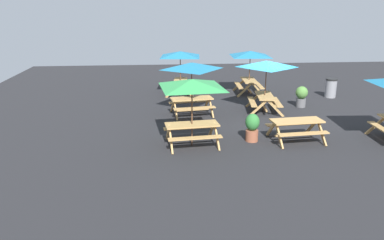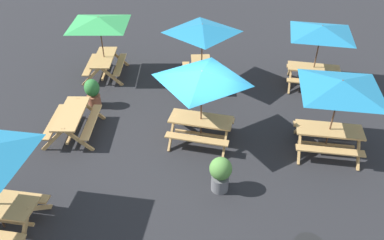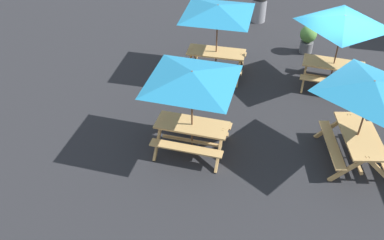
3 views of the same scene
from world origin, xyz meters
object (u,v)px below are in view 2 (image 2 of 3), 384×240
at_px(picnic_table_5, 340,91).
at_px(potted_plant_0, 93,92).
at_px(potted_plant_1, 220,173).
at_px(picnic_table_2, 202,81).
at_px(picnic_table_1, 321,35).
at_px(picnic_table_6, 202,33).
at_px(picnic_table_0, 99,25).
at_px(picnic_table_4, 72,118).

height_order(picnic_table_5, potted_plant_0, picnic_table_5).
xyz_separation_m(picnic_table_5, potted_plant_1, (2.93, 1.81, -1.44)).
height_order(picnic_table_2, picnic_table_5, same).
bearing_deg(picnic_table_5, potted_plant_1, 35.00).
relative_size(picnic_table_1, potted_plant_1, 2.86).
xyz_separation_m(picnic_table_6, potted_plant_0, (3.46, 1.83, -1.46)).
relative_size(picnic_table_5, potted_plant_0, 2.83).
distance_m(picnic_table_5, potted_plant_0, 7.58).
xyz_separation_m(picnic_table_1, picnic_table_5, (0.17, 3.69, 0.00)).
bearing_deg(picnic_table_0, picnic_table_4, -4.23).
bearing_deg(potted_plant_0, picnic_table_0, -84.19).
relative_size(picnic_table_2, picnic_table_6, 1.00).
distance_m(picnic_table_1, picnic_table_2, 5.16).
xyz_separation_m(picnic_table_0, picnic_table_2, (-3.92, 3.62, 0.00)).
bearing_deg(picnic_table_0, picnic_table_1, 83.66).
relative_size(picnic_table_2, potted_plant_0, 2.34).
relative_size(picnic_table_4, picnic_table_5, 0.68).
bearing_deg(picnic_table_2, potted_plant_0, -14.03).
relative_size(picnic_table_5, picnic_table_6, 1.21).
bearing_deg(picnic_table_0, potted_plant_0, -0.03).
bearing_deg(potted_plant_0, potted_plant_1, 141.71).
distance_m(picnic_table_6, potted_plant_1, 5.52).
distance_m(picnic_table_1, potted_plant_1, 6.47).
bearing_deg(potted_plant_0, picnic_table_1, -164.41).
bearing_deg(potted_plant_1, picnic_table_5, -148.33).
relative_size(picnic_table_0, picnic_table_6, 1.20).
bearing_deg(picnic_table_4, picnic_table_5, 84.67).
height_order(picnic_table_4, potted_plant_1, potted_plant_1).
xyz_separation_m(picnic_table_4, potted_plant_0, (-0.11, -1.55, -0.04)).
relative_size(picnic_table_2, picnic_table_4, 1.22).
xyz_separation_m(picnic_table_2, potted_plant_0, (3.70, -1.48, -1.46)).
xyz_separation_m(picnic_table_0, picnic_table_1, (-7.65, 0.07, 0.00)).
height_order(picnic_table_0, picnic_table_4, picnic_table_0).
bearing_deg(picnic_table_4, potted_plant_0, 170.96).
xyz_separation_m(picnic_table_0, picnic_table_6, (-3.67, 0.31, 0.00)).
distance_m(picnic_table_2, potted_plant_0, 4.24).
distance_m(picnic_table_4, potted_plant_1, 4.83).
xyz_separation_m(picnic_table_2, potted_plant_1, (-0.64, 1.94, -1.44)).
distance_m(picnic_table_2, picnic_table_6, 3.32).
xyz_separation_m(picnic_table_4, picnic_table_5, (-7.38, 0.06, 1.43)).
bearing_deg(picnic_table_5, picnic_table_4, 2.84).
height_order(picnic_table_2, potted_plant_0, picnic_table_2).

